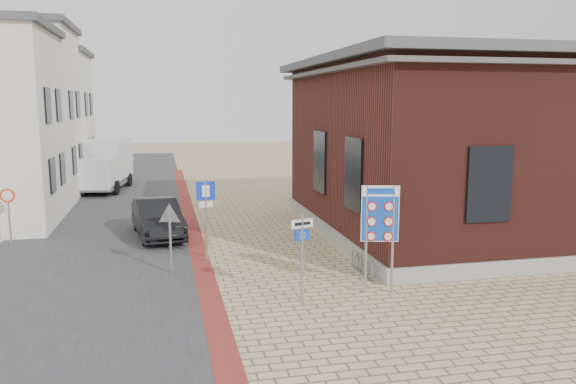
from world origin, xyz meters
name	(u,v)px	position (x,y,z in m)	size (l,w,h in m)	color
ground	(293,306)	(0.00, 0.00, 0.00)	(120.00, 120.00, 0.00)	tan
road_strip	(114,208)	(-5.50, 15.00, 0.01)	(7.00, 60.00, 0.02)	#38383A
curb_strip	(192,226)	(-2.00, 10.00, 0.01)	(0.60, 40.00, 0.02)	maroon
brick_building	(472,144)	(8.99, 7.00, 3.49)	(13.00, 13.00, 6.80)	gray
townhouse_mid	(2,113)	(-10.99, 18.00, 4.57)	(7.40, 6.40, 9.10)	white
townhouse_far	(29,118)	(-10.99, 24.00, 4.17)	(7.40, 6.40, 8.30)	white
bike_rack	(362,265)	(2.65, 2.20, 0.26)	(0.08, 1.80, 0.60)	slate
sedan	(158,218)	(-3.37, 8.41, 0.72)	(1.52, 4.37, 1.44)	black
box_truck	(104,165)	(-6.46, 20.93, 1.51)	(3.07, 5.87, 2.92)	slate
border_sign	(380,216)	(2.50, 0.50, 2.13)	(0.99, 0.29, 2.95)	gray
essen_sign	(302,244)	(0.31, 0.30, 1.53)	(0.61, 0.22, 2.32)	gray
parking_sign	(206,205)	(-1.80, 4.50, 1.87)	(0.60, 0.09, 2.72)	gray
yield_sign	(170,222)	(-2.96, 3.50, 1.59)	(0.74, 0.25, 2.11)	gray
speed_sign	(9,209)	(-8.50, 8.00, 1.39)	(0.50, 0.08, 2.11)	gray
bollard	(206,244)	(-1.80, 5.00, 0.47)	(0.08, 0.08, 0.94)	orange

